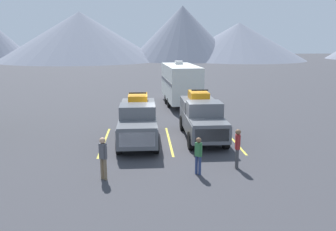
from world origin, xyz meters
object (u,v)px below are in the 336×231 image
pickup_truck_b (202,116)px  camper_trailer_a (181,82)px  person_c (237,146)px  pickup_truck_a (138,120)px  person_a (198,153)px  person_b (103,155)px

pickup_truck_b → camper_trailer_a: (-0.17, 9.92, 0.73)m
person_c → camper_trailer_a: bearing=93.5°
camper_trailer_a → person_c: camper_trailer_a is taller
pickup_truck_a → person_a: pickup_truck_a is taller
person_a → person_b: 3.84m
camper_trailer_a → person_c: 14.86m
camper_trailer_a → person_a: size_ratio=5.18×
camper_trailer_a → person_c: size_ratio=4.72×
pickup_truck_b → person_a: size_ratio=3.49×
pickup_truck_b → person_a: 5.57m
pickup_truck_b → pickup_truck_a: bearing=-172.3°
person_a → pickup_truck_b: bearing=79.2°
person_a → camper_trailer_a: bearing=86.8°
pickup_truck_a → person_b: (-1.28, -5.23, -0.19)m
pickup_truck_a → camper_trailer_a: (3.42, 10.40, 0.76)m
pickup_truck_b → person_b: size_ratio=3.19×
person_a → person_b: person_b is taller
pickup_truck_a → camper_trailer_a: size_ratio=0.70×
camper_trailer_a → person_b: size_ratio=4.73×
person_b → person_c: (5.61, 0.84, 0.00)m
camper_trailer_a → person_a: (-0.87, -15.38, -1.03)m
camper_trailer_a → person_b: camper_trailer_a is taller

